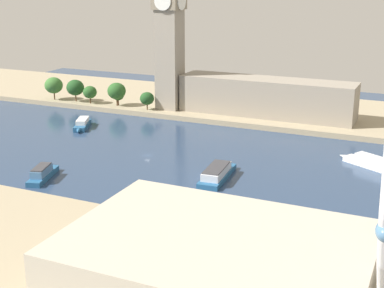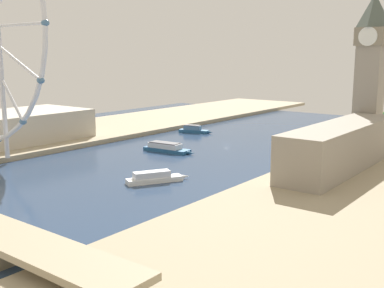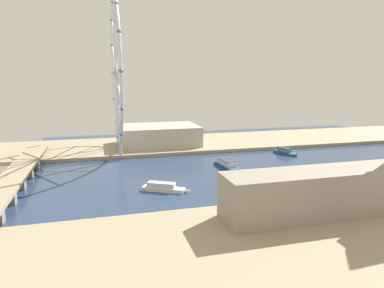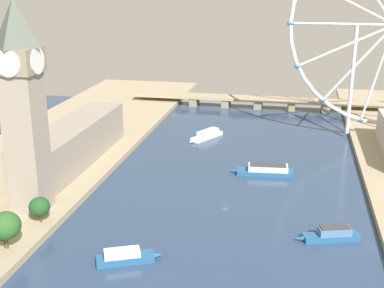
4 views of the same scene
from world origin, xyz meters
name	(u,v)px [view 2 (image 2 of 4)]	position (x,y,z in m)	size (l,w,h in m)	color
ground_plane	(226,144)	(0.00, 0.00, 0.00)	(388.66, 388.66, 0.00)	navy
riverbank_right	(110,127)	(109.33, 0.00, 1.50)	(90.00, 520.00, 3.00)	tan
clock_tower	(370,70)	(-79.82, -27.64, 48.70)	(16.98, 16.98, 88.01)	gray
parliament_block	(342,146)	(-87.09, 31.10, 13.73)	(22.00, 101.49, 21.45)	gray
tree_row_embankment	(379,122)	(-71.76, -79.99, 11.60)	(13.22, 79.46, 14.72)	#513823
riverside_hall	(26,125)	(105.35, 77.28, 12.13)	(52.50, 72.78, 18.26)	#BCB29E
tour_boat_0	(155,178)	(-26.01, 98.10, 2.18)	(18.46, 28.48, 5.23)	white
tour_boat_1	(166,148)	(15.40, 41.60, 2.36)	(34.62, 11.30, 5.56)	#235684
tour_boat_2	(194,130)	(45.39, -24.63, 2.27)	(26.10, 12.20, 5.75)	#235684
tour_boat_3	(305,134)	(-28.44, -56.65, 2.07)	(23.94, 14.08, 5.00)	#235684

